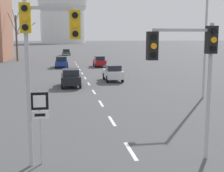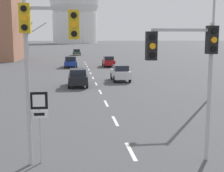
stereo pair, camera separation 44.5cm
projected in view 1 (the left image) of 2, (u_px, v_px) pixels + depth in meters
name	position (u px, v px, depth m)	size (l,w,h in m)	color
lane_stripe_1	(131.00, 151.00, 12.20)	(0.16, 2.00, 0.01)	silver
lane_stripe_2	(112.00, 121.00, 16.59)	(0.16, 2.00, 0.01)	silver
lane_stripe_3	(101.00, 103.00, 20.97)	(0.16, 2.00, 0.01)	silver
lane_stripe_4	(94.00, 92.00, 25.36)	(0.16, 2.00, 0.01)	silver
lane_stripe_5	(89.00, 84.00, 29.75)	(0.16, 2.00, 0.01)	silver
lane_stripe_6	(85.00, 78.00, 34.13)	(0.16, 2.00, 0.01)	silver
lane_stripe_7	(82.00, 73.00, 38.52)	(0.16, 2.00, 0.01)	silver
lane_stripe_8	(80.00, 70.00, 42.90)	(0.16, 2.00, 0.01)	silver
lane_stripe_9	(78.00, 67.00, 47.29)	(0.16, 2.00, 0.01)	silver
lane_stripe_10	(77.00, 64.00, 51.68)	(0.16, 2.00, 0.01)	silver
lane_stripe_11	(75.00, 62.00, 56.06)	(0.16, 2.00, 0.01)	silver
traffic_signal_near_left	(43.00, 42.00, 10.24)	(1.95, 0.34, 5.60)	#B2B2B7
traffic_signal_near_right	(190.00, 57.00, 10.80)	(2.49, 0.34, 4.90)	#B2B2B7
route_sign_post	(40.00, 115.00, 10.67)	(0.60, 0.08, 2.61)	#B2B2B7
street_lamp_right	(202.00, 30.00, 22.14)	(1.82, 0.36, 8.02)	#B2B2B7
sedan_near_left	(61.00, 62.00, 45.94)	(1.87, 4.37, 1.62)	navy
sedan_near_right	(99.00, 61.00, 47.21)	(1.69, 3.98, 1.61)	maroon
sedan_mid_centre	(66.00, 52.00, 77.57)	(1.96, 4.19, 1.51)	#2D4C33
sedan_far_left	(113.00, 73.00, 31.76)	(1.70, 3.91, 1.63)	silver
sedan_far_right	(71.00, 78.00, 28.08)	(1.74, 3.81, 1.59)	black
bare_tree_left_near	(17.00, 35.00, 57.53)	(5.26, 3.53, 9.83)	brown
capitol_dome	(63.00, 9.00, 226.81)	(36.10, 36.10, 50.99)	silver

